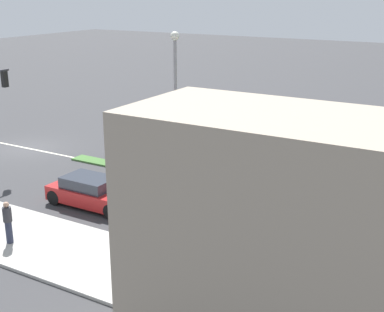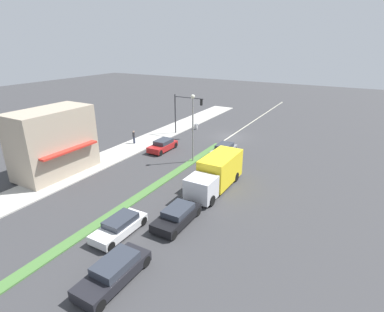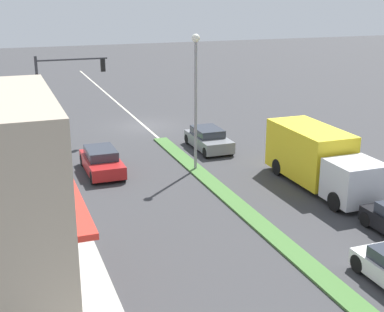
% 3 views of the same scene
% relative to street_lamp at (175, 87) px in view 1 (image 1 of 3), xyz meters
% --- Properties ---
extents(ground_plane, '(160.00, 160.00, 0.00)m').
position_rel_street_lamp_xyz_m(ground_plane, '(0.00, 7.18, -4.78)').
color(ground_plane, '#38383A').
extents(sidewalk_right, '(4.00, 73.00, 0.12)m').
position_rel_street_lamp_xyz_m(sidewalk_right, '(9.00, 7.68, -4.72)').
color(sidewalk_right, '#B2AFA8').
rests_on(sidewalk_right, ground).
extents(lane_marking_center, '(0.16, 60.00, 0.01)m').
position_rel_street_lamp_xyz_m(lane_marking_center, '(0.00, -10.82, -4.77)').
color(lane_marking_center, beige).
rests_on(lane_marking_center, ground).
extents(building_corner_store, '(4.71, 7.71, 6.48)m').
position_rel_street_lamp_xyz_m(building_corner_store, '(10.40, 9.55, -1.42)').
color(building_corner_store, tan).
rests_on(building_corner_store, sidewalk_right).
extents(street_lamp, '(0.44, 0.44, 7.37)m').
position_rel_street_lamp_xyz_m(street_lamp, '(0.00, 0.00, 0.00)').
color(street_lamp, gray).
rests_on(street_lamp, median_strip).
extents(pedestrian, '(0.34, 0.34, 1.68)m').
position_rel_street_lamp_xyz_m(pedestrian, '(9.66, -1.50, -3.77)').
color(pedestrian, '#282D42').
rests_on(pedestrian, sidewalk_right).
extents(delivery_truck, '(2.44, 7.50, 2.87)m').
position_rel_street_lamp_xyz_m(delivery_truck, '(-5.00, 4.51, -3.31)').
color(delivery_truck, silver).
rests_on(delivery_truck, ground).
extents(suv_grey, '(1.86, 4.07, 1.34)m').
position_rel_street_lamp_xyz_m(suv_grey, '(-2.20, -3.54, -4.13)').
color(suv_grey, slate).
rests_on(suv_grey, ground).
extents(hatchback_red, '(1.83, 4.18, 1.34)m').
position_rel_street_lamp_xyz_m(hatchback_red, '(5.00, -1.35, -4.12)').
color(hatchback_red, '#AD1E1E').
rests_on(hatchback_red, ground).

